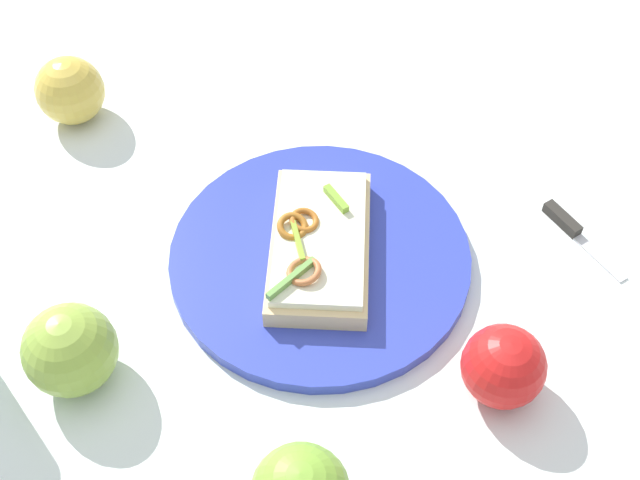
% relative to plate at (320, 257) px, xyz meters
% --- Properties ---
extents(ground_plane, '(2.00, 2.00, 0.00)m').
position_rel_plate_xyz_m(ground_plane, '(0.00, 0.00, -0.01)').
color(ground_plane, silver).
rests_on(ground_plane, ground).
extents(plate, '(0.30, 0.30, 0.01)m').
position_rel_plate_xyz_m(plate, '(0.00, 0.00, 0.00)').
color(plate, '#2F3FB5').
rests_on(plate, ground_plane).
extents(sandwich, '(0.18, 0.20, 0.04)m').
position_rel_plate_xyz_m(sandwich, '(0.00, 0.00, 0.02)').
color(sandwich, '#E0C18A').
rests_on(sandwich, plate).
extents(apple_0, '(0.08, 0.08, 0.08)m').
position_rel_plate_xyz_m(apple_0, '(0.14, -0.33, 0.03)').
color(apple_0, gold).
rests_on(apple_0, ground_plane).
extents(apple_1, '(0.10, 0.10, 0.07)m').
position_rel_plate_xyz_m(apple_1, '(-0.07, 0.20, 0.03)').
color(apple_1, red).
rests_on(apple_1, ground_plane).
extents(apple_3, '(0.12, 0.12, 0.08)m').
position_rel_plate_xyz_m(apple_3, '(0.25, 0.00, 0.03)').
color(apple_3, '#8DAE3F').
rests_on(apple_3, ground_plane).
extents(knife, '(0.02, 0.11, 0.01)m').
position_rel_plate_xyz_m(knife, '(-0.24, 0.10, -0.00)').
color(knife, silver).
rests_on(knife, ground_plane).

